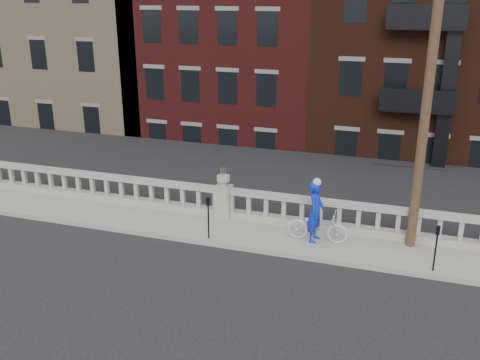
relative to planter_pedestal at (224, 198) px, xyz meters
The scene contains 10 objects.
ground 4.04m from the planter_pedestal, 90.00° to the right, with size 120.00×120.00×0.00m, color black.
sidewalk 1.21m from the planter_pedestal, 90.00° to the right, with size 32.00×2.20×0.15m, color gray.
balustrade 0.19m from the planter_pedestal, ahead, with size 28.00×0.34×1.03m.
planter_pedestal is the anchor object (origin of this frame).
lower_level 19.19m from the planter_pedestal, 88.31° to the left, with size 80.00×44.00×20.80m.
utility_pole 7.61m from the planter_pedestal, ahead, with size 1.60×0.28×10.00m.
parking_meter_a 1.81m from the planter_pedestal, 85.34° to the right, with size 0.10×0.09×1.36m.
parking_meter_b 7.08m from the planter_pedestal, 14.74° to the right, with size 0.10×0.09×1.36m.
bicycle 3.54m from the planter_pedestal, 14.96° to the right, with size 0.66×1.88×0.99m, color silver.
cyclist 3.47m from the planter_pedestal, 15.35° to the right, with size 0.71×0.47×1.94m, color #0D29D0.
Camera 1 is at (5.82, -12.06, 7.52)m, focal length 40.00 mm.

